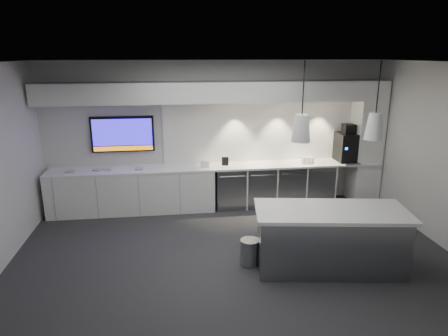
{
  "coord_description": "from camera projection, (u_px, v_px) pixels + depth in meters",
  "views": [
    {
      "loc": [
        -0.94,
        -5.66,
        3.13
      ],
      "look_at": [
        -0.02,
        1.1,
        1.16
      ],
      "focal_mm": 32.0,
      "sensor_mm": 36.0,
      "label": 1
    }
  ],
  "objects": [
    {
      "name": "tray_b",
      "position": [
        97.0,
        170.0,
        7.88
      ],
      "size": [
        0.2,
        0.2,
        0.02
      ],
      "primitive_type": "cube",
      "rotation": [
        0.0,
        0.0,
        -0.35
      ],
      "color": "#A7A7A7",
      "rests_on": "back_counter"
    },
    {
      "name": "left_base_cabinets",
      "position": [
        133.0,
        191.0,
        8.1
      ],
      "size": [
        3.3,
        0.63,
        0.86
      ],
      "primitive_type": "cube",
      "color": "white",
      "rests_on": "floor"
    },
    {
      "name": "wall_front",
      "position": [
        280.0,
        241.0,
        3.58
      ],
      "size": [
        7.0,
        0.0,
        7.0
      ],
      "primitive_type": "plane",
      "rotation": [
        -1.57,
        0.0,
        0.0
      ],
      "color": "silver",
      "rests_on": "floor"
    },
    {
      "name": "ceiling",
      "position": [
        236.0,
        63.0,
        5.54
      ],
      "size": [
        7.0,
        7.0,
        0.0
      ],
      "primitive_type": "plane",
      "rotation": [
        3.14,
        0.0,
        0.0
      ],
      "color": "black",
      "rests_on": "wall_back"
    },
    {
      "name": "tray_d",
      "position": [
        139.0,
        169.0,
        7.93
      ],
      "size": [
        0.16,
        0.16,
        0.02
      ],
      "primitive_type": "cube",
      "rotation": [
        0.0,
        0.0,
        0.01
      ],
      "color": "#A7A7A7",
      "rests_on": "back_counter"
    },
    {
      "name": "column",
      "position": [
        366.0,
        142.0,
        8.52
      ],
      "size": [
        0.55,
        0.55,
        2.6
      ],
      "primitive_type": "cube",
      "color": "white",
      "rests_on": "floor"
    },
    {
      "name": "coffee_machine",
      "position": [
        347.0,
        146.0,
        8.49
      ],
      "size": [
        0.44,
        0.61,
        0.79
      ],
      "rotation": [
        0.0,
        0.0,
        0.0
      ],
      "color": "black",
      "rests_on": "back_counter"
    },
    {
      "name": "fridge_unit_b",
      "position": [
        259.0,
        186.0,
        8.44
      ],
      "size": [
        0.6,
        0.61,
        0.85
      ],
      "primitive_type": "cube",
      "color": "gray",
      "rests_on": "floor"
    },
    {
      "name": "tray_c",
      "position": [
        108.0,
        169.0,
        7.9
      ],
      "size": [
        0.19,
        0.19,
        0.02
      ],
      "primitive_type": "cube",
      "rotation": [
        0.0,
        0.0,
        -0.25
      ],
      "color": "#A7A7A7",
      "rests_on": "back_counter"
    },
    {
      "name": "back_counter",
      "position": [
        218.0,
        167.0,
        8.2
      ],
      "size": [
        6.8,
        0.65,
        0.04
      ],
      "primitive_type": "cube",
      "color": "white",
      "rests_on": "left_base_cabinets"
    },
    {
      "name": "pendant_left",
      "position": [
        301.0,
        128.0,
        5.39
      ],
      "size": [
        0.26,
        0.26,
        1.07
      ],
      "color": "white",
      "rests_on": "ceiling"
    },
    {
      "name": "fridge_unit_c",
      "position": [
        288.0,
        185.0,
        8.52
      ],
      "size": [
        0.6,
        0.61,
        0.85
      ],
      "primitive_type": "cube",
      "color": "gray",
      "rests_on": "floor"
    },
    {
      "name": "fridge_unit_d",
      "position": [
        316.0,
        183.0,
        8.61
      ],
      "size": [
        0.6,
        0.61,
        0.85
      ],
      "primitive_type": "cube",
      "color": "gray",
      "rests_on": "floor"
    },
    {
      "name": "backsplash",
      "position": [
        272.0,
        130.0,
        8.46
      ],
      "size": [
        4.6,
        0.03,
        1.3
      ],
      "primitive_type": "cube",
      "color": "white",
      "rests_on": "wall_back"
    },
    {
      "name": "cup_cluster",
      "position": [
        308.0,
        160.0,
        8.35
      ],
      "size": [
        0.26,
        0.16,
        0.14
      ],
      "primitive_type": null,
      "color": "white",
      "rests_on": "back_counter"
    },
    {
      "name": "wall_tv",
      "position": [
        123.0,
        134.0,
        8.03
      ],
      "size": [
        1.25,
        0.07,
        0.72
      ],
      "color": "black",
      "rests_on": "wall_back"
    },
    {
      "name": "bin",
      "position": [
        250.0,
        252.0,
        6.09
      ],
      "size": [
        0.38,
        0.38,
        0.41
      ],
      "primitive_type": "cylinder",
      "rotation": [
        0.0,
        0.0,
        0.42
      ],
      "color": "gray",
      "rests_on": "floor"
    },
    {
      "name": "sign_black",
      "position": [
        225.0,
        161.0,
        8.19
      ],
      "size": [
        0.14,
        0.04,
        0.18
      ],
      "primitive_type": "cube",
      "rotation": [
        0.0,
        0.0,
        -0.12
      ],
      "color": "black",
      "rests_on": "back_counter"
    },
    {
      "name": "island",
      "position": [
        329.0,
        239.0,
        5.92
      ],
      "size": [
        2.33,
        1.27,
        0.94
      ],
      "rotation": [
        0.0,
        0.0,
        -0.15
      ],
      "color": "gray",
      "rests_on": "floor"
    },
    {
      "name": "pendant_right",
      "position": [
        375.0,
        126.0,
        5.53
      ],
      "size": [
        0.26,
        0.26,
        1.07
      ],
      "color": "white",
      "rests_on": "ceiling"
    },
    {
      "name": "floor",
      "position": [
        235.0,
        256.0,
        6.38
      ],
      "size": [
        7.0,
        7.0,
        0.0
      ],
      "primitive_type": "plane",
      "color": "#2D2D2F",
      "rests_on": "ground"
    },
    {
      "name": "fridge_unit_a",
      "position": [
        230.0,
        187.0,
        8.36
      ],
      "size": [
        0.6,
        0.61,
        0.85
      ],
      "primitive_type": "cube",
      "color": "gray",
      "rests_on": "floor"
    },
    {
      "name": "soffit",
      "position": [
        217.0,
        92.0,
        7.81
      ],
      "size": [
        6.9,
        0.6,
        0.4
      ],
      "primitive_type": "cube",
      "color": "white",
      "rests_on": "wall_back"
    },
    {
      "name": "sign_white",
      "position": [
        205.0,
        164.0,
        8.05
      ],
      "size": [
        0.18,
        0.06,
        0.14
      ],
      "primitive_type": "cube",
      "rotation": [
        0.0,
        0.0,
        -0.25
      ],
      "color": "white",
      "rests_on": "back_counter"
    },
    {
      "name": "wall_back",
      "position": [
        216.0,
        134.0,
        8.34
      ],
      "size": [
        7.0,
        0.0,
        7.0
      ],
      "primitive_type": "plane",
      "rotation": [
        1.57,
        0.0,
        0.0
      ],
      "color": "silver",
      "rests_on": "floor"
    },
    {
      "name": "tray_a",
      "position": [
        69.0,
        171.0,
        7.75
      ],
      "size": [
        0.17,
        0.17,
        0.02
      ],
      "primitive_type": "cube",
      "rotation": [
        0.0,
        0.0,
        0.05
      ],
      "color": "#A7A7A7",
      "rests_on": "back_counter"
    }
  ]
}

